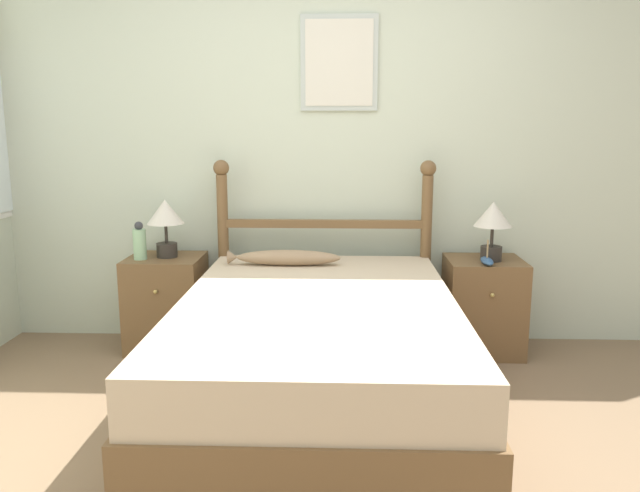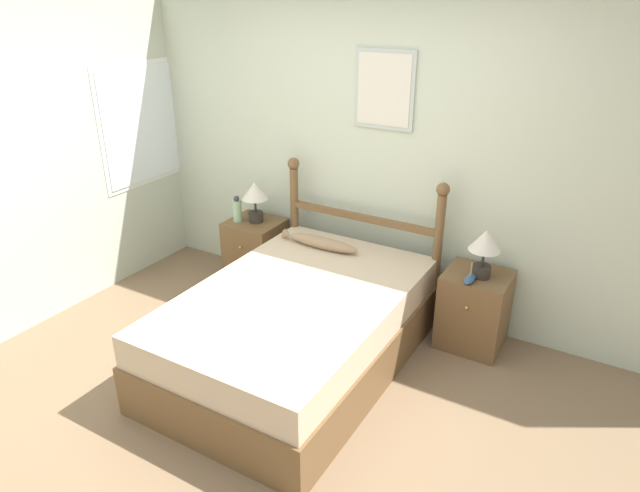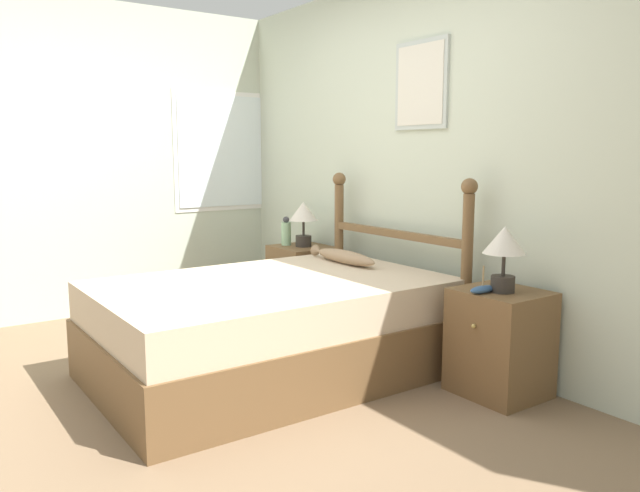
{
  "view_description": "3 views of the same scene",
  "coord_description": "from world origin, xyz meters",
  "px_view_note": "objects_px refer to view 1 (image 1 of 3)",
  "views": [
    {
      "loc": [
        0.1,
        -2.31,
        1.4
      ],
      "look_at": [
        -0.03,
        1.06,
        0.74
      ],
      "focal_mm": 35.0,
      "sensor_mm": 36.0,
      "label": 1
    },
    {
      "loc": [
        1.84,
        -2.25,
        2.48
      ],
      "look_at": [
        -0.04,
        0.95,
        0.78
      ],
      "focal_mm": 32.0,
      "sensor_mm": 36.0,
      "label": 2
    },
    {
      "loc": [
        3.14,
        -1.27,
        1.34
      ],
      "look_at": [
        0.02,
        0.91,
        0.77
      ],
      "focal_mm": 35.0,
      "sensor_mm": 36.0,
      "label": 3
    }
  ],
  "objects_px": {
    "table_lamp_right": "(493,221)",
    "model_boat": "(487,261)",
    "fish_pillow": "(286,258)",
    "nightstand_left": "(167,302)",
    "bottle": "(140,242)",
    "bed": "(318,356)",
    "table_lamp_left": "(165,218)",
    "nightstand_right": "(483,306)"
  },
  "relations": [
    {
      "from": "nightstand_right",
      "to": "table_lamp_right",
      "type": "distance_m",
      "value": 0.54
    },
    {
      "from": "nightstand_right",
      "to": "bottle",
      "type": "distance_m",
      "value": 2.16
    },
    {
      "from": "table_lamp_right",
      "to": "fish_pillow",
      "type": "bearing_deg",
      "value": -173.59
    },
    {
      "from": "nightstand_left",
      "to": "bed",
      "type": "bearing_deg",
      "value": -41.5
    },
    {
      "from": "bed",
      "to": "fish_pillow",
      "type": "xyz_separation_m",
      "value": [
        -0.22,
        0.71,
        0.34
      ]
    },
    {
      "from": "bottle",
      "to": "model_boat",
      "type": "relative_size",
      "value": 1.28
    },
    {
      "from": "table_lamp_right",
      "to": "nightstand_right",
      "type": "bearing_deg",
      "value": 130.33
    },
    {
      "from": "nightstand_left",
      "to": "table_lamp_left",
      "type": "relative_size",
      "value": 1.64
    },
    {
      "from": "nightstand_right",
      "to": "fish_pillow",
      "type": "distance_m",
      "value": 1.27
    },
    {
      "from": "bed",
      "to": "fish_pillow",
      "type": "relative_size",
      "value": 3.05
    },
    {
      "from": "bed",
      "to": "table_lamp_left",
      "type": "bearing_deg",
      "value": 137.95
    },
    {
      "from": "table_lamp_right",
      "to": "model_boat",
      "type": "distance_m",
      "value": 0.25
    },
    {
      "from": "nightstand_left",
      "to": "model_boat",
      "type": "height_order",
      "value": "model_boat"
    },
    {
      "from": "table_lamp_left",
      "to": "fish_pillow",
      "type": "height_order",
      "value": "table_lamp_left"
    },
    {
      "from": "table_lamp_right",
      "to": "bottle",
      "type": "height_order",
      "value": "table_lamp_right"
    },
    {
      "from": "nightstand_left",
      "to": "bottle",
      "type": "height_order",
      "value": "bottle"
    },
    {
      "from": "nightstand_right",
      "to": "table_lamp_left",
      "type": "height_order",
      "value": "table_lamp_left"
    },
    {
      "from": "table_lamp_right",
      "to": "bottle",
      "type": "bearing_deg",
      "value": -178.92
    },
    {
      "from": "nightstand_left",
      "to": "table_lamp_right",
      "type": "bearing_deg",
      "value": -0.85
    },
    {
      "from": "bed",
      "to": "table_lamp_left",
      "type": "distance_m",
      "value": 1.43
    },
    {
      "from": "table_lamp_right",
      "to": "fish_pillow",
      "type": "height_order",
      "value": "table_lamp_right"
    },
    {
      "from": "bed",
      "to": "table_lamp_right",
      "type": "height_order",
      "value": "table_lamp_right"
    },
    {
      "from": "bed",
      "to": "table_lamp_right",
      "type": "xyz_separation_m",
      "value": [
        1.02,
        0.85,
        0.55
      ]
    },
    {
      "from": "nightstand_right",
      "to": "bottle",
      "type": "bearing_deg",
      "value": -178.09
    },
    {
      "from": "bottle",
      "to": "model_boat",
      "type": "height_order",
      "value": "bottle"
    },
    {
      "from": "bottle",
      "to": "fish_pillow",
      "type": "bearing_deg",
      "value": -6.23
    },
    {
      "from": "nightstand_left",
      "to": "bottle",
      "type": "distance_m",
      "value": 0.43
    },
    {
      "from": "table_lamp_left",
      "to": "bed",
      "type": "bearing_deg",
      "value": -42.05
    },
    {
      "from": "nightstand_right",
      "to": "fish_pillow",
      "type": "xyz_separation_m",
      "value": [
        -1.22,
        -0.17,
        0.33
      ]
    },
    {
      "from": "table_lamp_left",
      "to": "model_boat",
      "type": "height_order",
      "value": "table_lamp_left"
    },
    {
      "from": "table_lamp_left",
      "to": "nightstand_left",
      "type": "bearing_deg",
      "value": -173.64
    },
    {
      "from": "table_lamp_right",
      "to": "model_boat",
      "type": "height_order",
      "value": "table_lamp_right"
    },
    {
      "from": "bed",
      "to": "model_boat",
      "type": "bearing_deg",
      "value": 37.46
    },
    {
      "from": "bed",
      "to": "nightstand_left",
      "type": "bearing_deg",
      "value": 138.5
    },
    {
      "from": "nightstand_right",
      "to": "table_lamp_left",
      "type": "relative_size",
      "value": 1.64
    },
    {
      "from": "table_lamp_left",
      "to": "bottle",
      "type": "height_order",
      "value": "table_lamp_left"
    },
    {
      "from": "nightstand_right",
      "to": "table_lamp_left",
      "type": "xyz_separation_m",
      "value": [
        -1.97,
        0.0,
        0.54
      ]
    },
    {
      "from": "fish_pillow",
      "to": "bottle",
      "type": "bearing_deg",
      "value": 173.77
    },
    {
      "from": "nightstand_right",
      "to": "fish_pillow",
      "type": "height_order",
      "value": "fish_pillow"
    },
    {
      "from": "table_lamp_left",
      "to": "table_lamp_right",
      "type": "xyz_separation_m",
      "value": [
        2.0,
        -0.03,
        0.0
      ]
    },
    {
      "from": "bed",
      "to": "model_boat",
      "type": "height_order",
      "value": "model_boat"
    },
    {
      "from": "nightstand_left",
      "to": "model_boat",
      "type": "relative_size",
      "value": 3.21
    }
  ]
}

